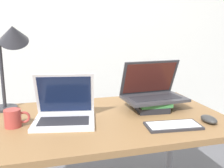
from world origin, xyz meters
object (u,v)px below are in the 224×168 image
(laptop_left, at_px, (64,112))
(desk_lamp, at_px, (12,44))
(book_stack, at_px, (150,104))
(mug, at_px, (13,118))
(laptop_on_books, at_px, (153,91))
(wireless_keyboard, at_px, (173,126))
(mouse, at_px, (209,119))

(laptop_left, height_order, desk_lamp, desk_lamp)
(desk_lamp, bearing_deg, book_stack, -13.73)
(desk_lamp, bearing_deg, mug, -88.58)
(book_stack, distance_m, laptop_on_books, 0.08)
(wireless_keyboard, height_order, mug, mug)
(laptop_left, bearing_deg, laptop_on_books, 9.82)
(laptop_on_books, relative_size, desk_lamp, 0.69)
(laptop_left, height_order, laptop_on_books, laptop_on_books)
(laptop_on_books, distance_m, mug, 0.78)
(wireless_keyboard, bearing_deg, book_stack, 88.23)
(book_stack, distance_m, desk_lamp, 0.86)
(book_stack, xyz_separation_m, laptop_on_books, (0.02, 0.01, 0.07))
(wireless_keyboard, xyz_separation_m, mouse, (0.20, 0.01, 0.01))
(wireless_keyboard, distance_m, desk_lamp, 0.97)
(laptop_left, bearing_deg, desk_lamp, 133.37)
(book_stack, bearing_deg, laptop_on_books, 30.46)
(laptop_left, xyz_separation_m, book_stack, (0.51, 0.08, -0.02))
(book_stack, xyz_separation_m, mouse, (0.19, -0.29, -0.01))
(mouse, distance_m, desk_lamp, 1.13)
(book_stack, relative_size, wireless_keyboard, 0.91)
(laptop_left, distance_m, laptop_on_books, 0.54)
(laptop_on_books, height_order, mug, laptop_on_books)
(laptop_left, height_order, wireless_keyboard, laptop_left)
(book_stack, bearing_deg, mouse, -56.34)
(laptop_left, bearing_deg, wireless_keyboard, -23.60)
(laptop_left, xyz_separation_m, mug, (-0.24, -0.01, -0.01))
(wireless_keyboard, relative_size, mug, 2.26)
(book_stack, xyz_separation_m, mug, (-0.75, -0.09, 0.01))
(laptop_left, xyz_separation_m, desk_lamp, (-0.25, 0.27, 0.34))
(laptop_on_books, xyz_separation_m, desk_lamp, (-0.78, 0.17, 0.28))
(book_stack, xyz_separation_m, desk_lamp, (-0.76, 0.19, 0.36))
(mug, relative_size, desk_lamp, 0.23)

